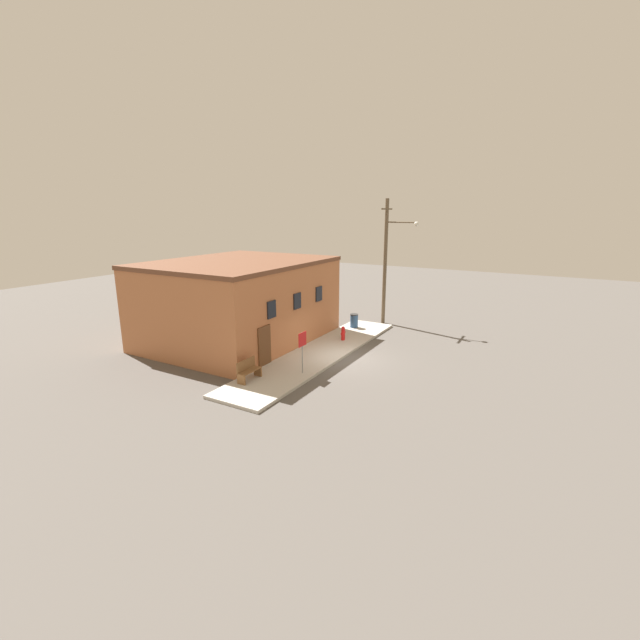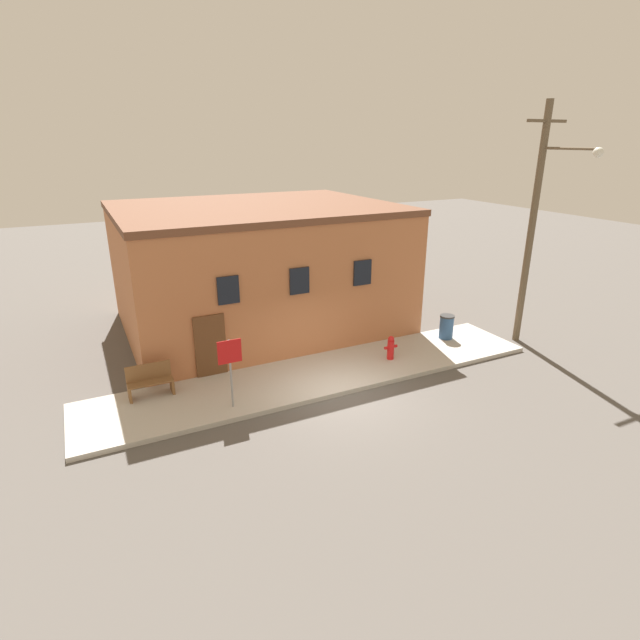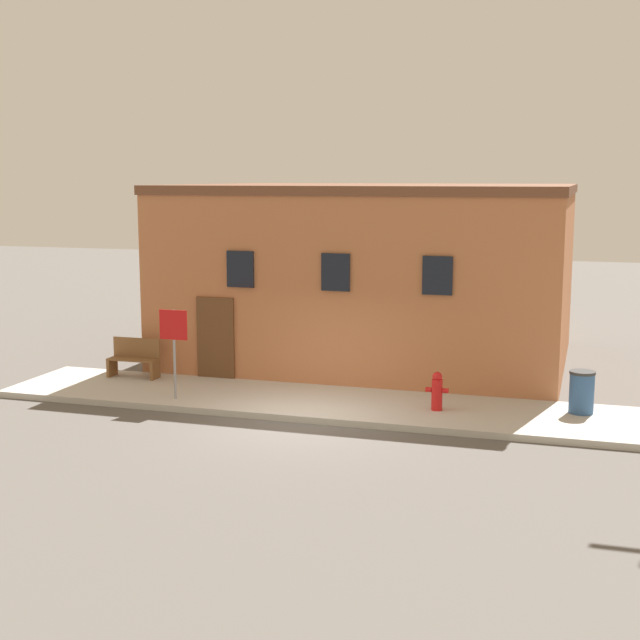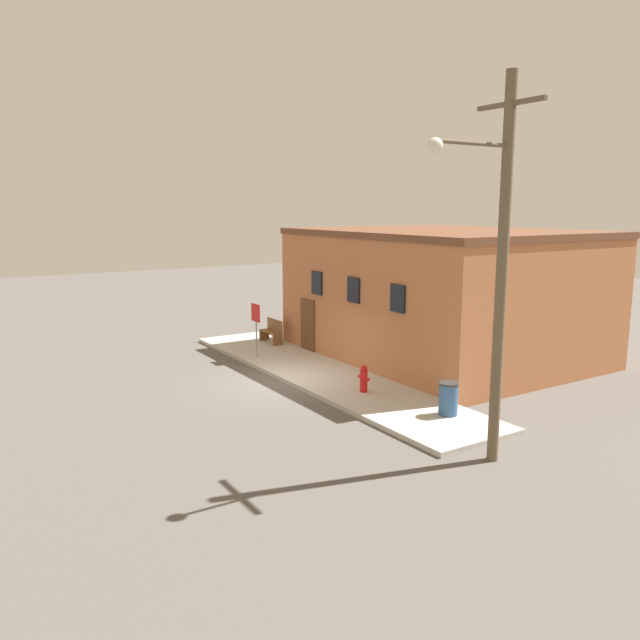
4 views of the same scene
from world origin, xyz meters
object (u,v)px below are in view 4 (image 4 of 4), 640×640
Objects in this scene: utility_pole at (498,261)px; fire_hydrant at (364,379)px; stop_sign at (256,320)px; bench at (272,332)px; trash_bin at (448,399)px.

fire_hydrant is at bearing 174.57° from utility_pole.
stop_sign reaches higher than bench.
utility_pole reaches higher than stop_sign.
fire_hydrant is 0.66× the size of bench.
utility_pole is (2.60, -1.21, 4.03)m from trash_bin.
utility_pole is at bearing 1.09° from stop_sign.
utility_pole is (13.52, -1.52, 4.04)m from bench.
fire_hydrant is 3.09m from trash_bin.
stop_sign is at bearing -172.75° from fire_hydrant.
bench is at bearing 178.38° from trash_bin.
trash_bin is at bearing 12.66° from fire_hydrant.
utility_pole is (11.53, 0.22, 3.05)m from stop_sign.
utility_pole reaches higher than trash_bin.
utility_pole is at bearing -6.41° from bench.
trash_bin reaches higher than fire_hydrant.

